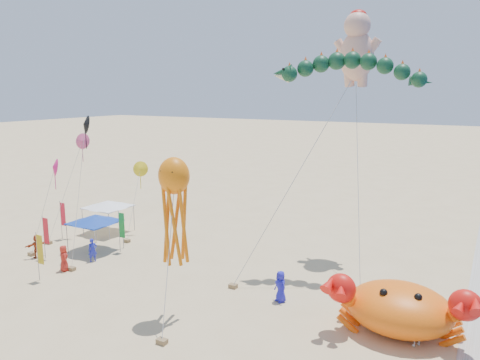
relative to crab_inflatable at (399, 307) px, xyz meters
The scene contains 10 objects.
ground 8.34m from the crab_inflatable, behind, with size 320.00×320.00×0.00m, color #D1B784.
crab_inflatable is the anchor object (origin of this frame).
dragon_kite 14.06m from the crab_inflatable, 127.54° to the left, with size 9.99×7.78×14.01m.
cherub_kite 18.16m from the crab_inflatable, 117.87° to the left, with size 4.18×8.07×17.42m.
octopus_kite 12.44m from the crab_inflatable, 160.37° to the right, with size 2.19×3.68×8.62m.
canopy_blue 22.52m from the crab_inflatable, behind, with size 3.41×3.41×2.71m.
canopy_white 25.65m from the crab_inflatable, 167.31° to the left, with size 3.56×3.56×2.71m.
feather_flags 23.17m from the crab_inflatable, behind, with size 6.98×6.74×3.20m.
beachgoers 17.06m from the crab_inflatable, behind, with size 26.88×3.71×1.83m.
small_kites 24.57m from the crab_inflatable, behind, with size 5.87×9.88×10.31m.
Camera 1 is at (11.76, -22.88, 11.89)m, focal length 35.00 mm.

